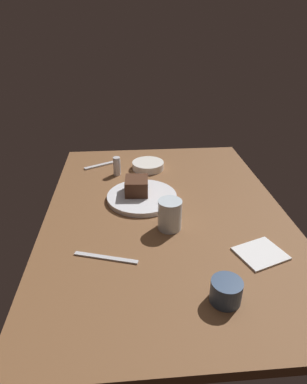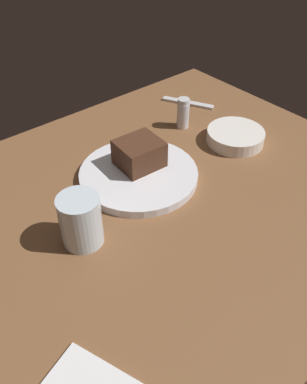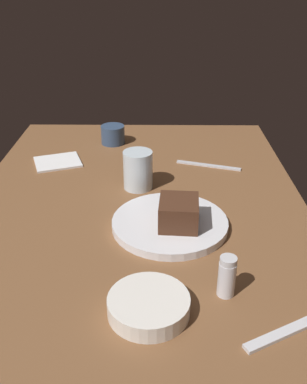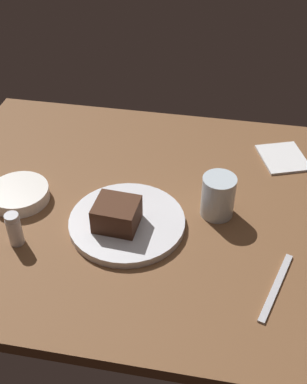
# 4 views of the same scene
# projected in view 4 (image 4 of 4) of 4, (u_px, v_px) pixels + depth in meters

# --- Properties ---
(dining_table) EXTENTS (1.20, 0.84, 0.03)m
(dining_table) POSITION_uv_depth(u_px,v_px,m) (173.00, 212.00, 1.18)
(dining_table) COLOR brown
(dining_table) RESTS_ON ground
(dessert_plate) EXTENTS (0.26, 0.26, 0.02)m
(dessert_plate) POSITION_uv_depth(u_px,v_px,m) (127.00, 223.00, 1.12)
(dessert_plate) COLOR silver
(dessert_plate) RESTS_ON dining_table
(chocolate_cake_slice) EXTENTS (0.10, 0.09, 0.06)m
(chocolate_cake_slice) POSITION_uv_depth(u_px,v_px,m) (117.00, 214.00, 1.08)
(chocolate_cake_slice) COLOR #472819
(chocolate_cake_slice) RESTS_ON dessert_plate
(salt_shaker) EXTENTS (0.03, 0.03, 0.08)m
(salt_shaker) POSITION_uv_depth(u_px,v_px,m) (14.00, 229.00, 1.06)
(salt_shaker) COLOR silver
(salt_shaker) RESTS_ON dining_table
(water_glass) EXTENTS (0.08, 0.08, 0.10)m
(water_glass) POSITION_uv_depth(u_px,v_px,m) (218.00, 196.00, 1.13)
(water_glass) COLOR silver
(water_glass) RESTS_ON dining_table
(side_bowl) EXTENTS (0.14, 0.14, 0.03)m
(side_bowl) POSITION_uv_depth(u_px,v_px,m) (19.00, 194.00, 1.19)
(side_bowl) COLOR white
(side_bowl) RESTS_ON dining_table
(butter_knife) EXTENTS (0.07, 0.19, 0.01)m
(butter_knife) POSITION_uv_depth(u_px,v_px,m) (276.00, 287.00, 0.99)
(butter_knife) COLOR silver
(butter_knife) RESTS_ON dining_table
(folded_napkin) EXTENTS (0.15, 0.16, 0.01)m
(folded_napkin) POSITION_uv_depth(u_px,v_px,m) (283.00, 158.00, 1.32)
(folded_napkin) COLOR white
(folded_napkin) RESTS_ON dining_table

